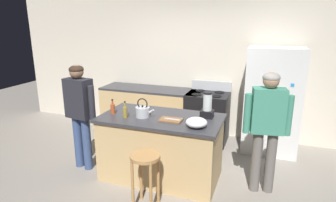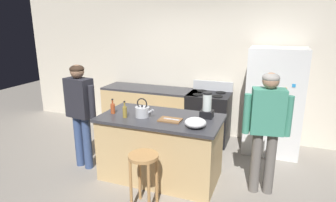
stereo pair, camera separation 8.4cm
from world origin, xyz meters
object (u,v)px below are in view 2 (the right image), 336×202
bottle_vinegar (125,112)px  chef_knife (172,119)px  bottle_cooking_sauce (113,108)px  cutting_board (170,120)px  person_by_island_left (80,107)px  bar_stool (144,167)px  mixing_bowl (195,123)px  kitchen_island (161,147)px  blender_appliance (207,107)px  person_by_sink_right (267,123)px  stove_range (208,117)px  refrigerator (274,101)px  tea_kettle (142,111)px

bottle_vinegar → chef_knife: size_ratio=1.07×
bottle_cooking_sauce → cutting_board: bearing=0.0°
person_by_island_left → chef_knife: 1.44m
bar_stool → bottle_vinegar: bottle_vinegar is taller
mixing_bowl → kitchen_island: bearing=158.5°
bottle_vinegar → person_by_island_left: bearing=175.8°
kitchen_island → person_by_island_left: (-1.24, -0.14, 0.51)m
bottle_vinegar → cutting_board: bottle_vinegar is taller
bottle_cooking_sauce → mixing_bowl: bottle_cooking_sauce is taller
cutting_board → person_by_island_left: bearing=-178.3°
blender_appliance → bottle_cooking_sauce: (-1.31, -0.30, -0.07)m
blender_appliance → bottle_vinegar: size_ratio=1.52×
blender_appliance → bottle_vinegar: bearing=-159.2°
person_by_island_left → chef_knife: (1.44, 0.04, -0.02)m
kitchen_island → person_by_sink_right: size_ratio=1.05×
bar_stool → cutting_board: (0.10, 0.64, 0.39)m
stove_range → refrigerator: bearing=-1.3°
kitchen_island → stove_range: (0.35, 1.52, 0.01)m
bottle_cooking_sauce → person_by_sink_right: bearing=5.7°
kitchen_island → bar_stool: 0.74m
bottle_cooking_sauce → bottle_vinegar: bottle_vinegar is taller
kitchen_island → mixing_bowl: (0.56, -0.22, 0.52)m
bar_stool → cutting_board: cutting_board is taller
person_by_sink_right → blender_appliance: 0.80m
kitchen_island → mixing_bowl: size_ratio=6.20×
person_by_island_left → kitchen_island: bearing=6.5°
cutting_board → person_by_sink_right: bearing=9.8°
kitchen_island → chef_knife: chef_knife is taller
stove_range → blender_appliance: blender_appliance is taller
refrigerator → blender_appliance: (-0.86, -1.30, 0.18)m
blender_appliance → bottle_cooking_sauce: size_ratio=1.66×
bar_stool → bottle_vinegar: bearing=134.6°
person_by_sink_right → mixing_bowl: person_by_sink_right is taller
blender_appliance → cutting_board: blender_appliance is taller
refrigerator → stove_range: size_ratio=1.63×
stove_range → chef_knife: size_ratio=5.02×
person_by_sink_right → cutting_board: size_ratio=5.39×
chef_knife → bar_stool: bearing=-98.3°
refrigerator → chef_knife: 2.04m
refrigerator → bottle_cooking_sauce: bearing=-143.5°
person_by_island_left → blender_appliance: bearing=10.6°
stove_range → person_by_sink_right: bearing=-53.4°
stove_range → mixing_bowl: stove_range is taller
chef_knife → tea_kettle: bearing=-179.9°
bottle_vinegar → mixing_bowl: 1.01m
person_by_island_left → bar_stool: person_by_island_left is taller
chef_knife → refrigerator: bearing=54.2°
stove_range → bar_stool: size_ratio=1.58×
bottle_cooking_sauce → chef_knife: (0.90, 0.00, -0.06)m
cutting_board → bottle_vinegar: bearing=-170.9°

